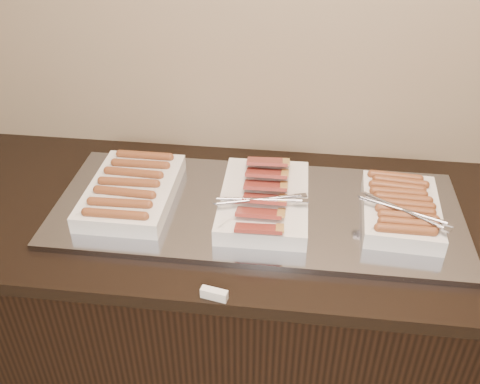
# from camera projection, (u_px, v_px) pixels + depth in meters

# --- Properties ---
(counter) EXTENTS (2.06, 0.76, 0.90)m
(counter) POSITION_uv_depth(u_px,v_px,m) (253.00, 315.00, 1.85)
(counter) COLOR black
(counter) RESTS_ON ground
(warming_tray) EXTENTS (1.20, 0.50, 0.02)m
(warming_tray) POSITION_uv_depth(u_px,v_px,m) (257.00, 210.00, 1.59)
(warming_tray) COLOR #92949F
(warming_tray) RESTS_ON counter
(dish_left) EXTENTS (0.25, 0.37, 0.07)m
(dish_left) POSITION_uv_depth(u_px,v_px,m) (132.00, 190.00, 1.61)
(dish_left) COLOR white
(dish_left) RESTS_ON warming_tray
(dish_center) EXTENTS (0.27, 0.40, 0.09)m
(dish_center) POSITION_uv_depth(u_px,v_px,m) (264.00, 200.00, 1.56)
(dish_center) COLOR white
(dish_center) RESTS_ON warming_tray
(dish_right) EXTENTS (0.26, 0.33, 0.08)m
(dish_right) POSITION_uv_depth(u_px,v_px,m) (401.00, 209.00, 1.52)
(dish_right) COLOR white
(dish_right) RESTS_ON warming_tray
(label_holder) EXTENTS (0.07, 0.03, 0.03)m
(label_holder) POSITION_uv_depth(u_px,v_px,m) (214.00, 294.00, 1.30)
(label_holder) COLOR white
(label_holder) RESTS_ON counter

